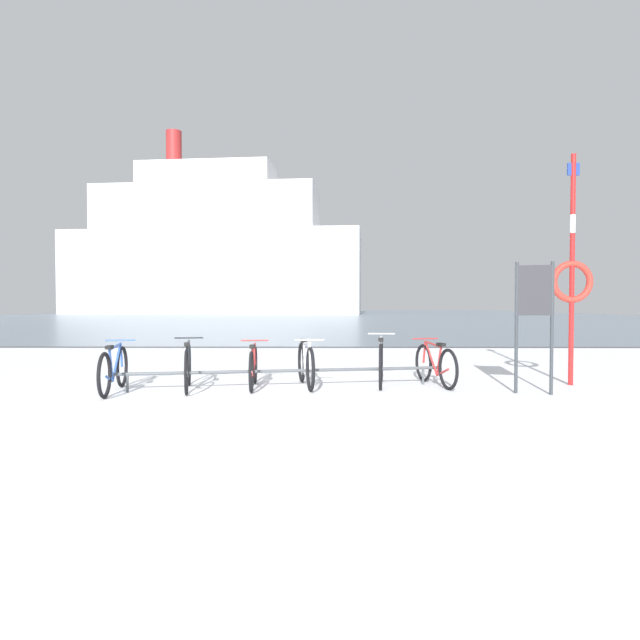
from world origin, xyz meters
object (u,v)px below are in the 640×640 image
object	(u,v)px
bicycle_4	(381,362)
rescue_post	(572,275)
bicycle_0	(114,369)
bicycle_5	(435,365)
bicycle_2	(253,367)
bicycle_1	(188,367)
bicycle_3	(306,364)
ferry_ship	(214,252)
info_sign	(534,304)

from	to	relation	value
bicycle_4	rescue_post	size ratio (longest dim) A/B	0.44
rescue_post	bicycle_0	bearing A→B (deg)	-173.77
bicycle_0	bicycle_5	world-z (taller)	bicycle_0
bicycle_2	bicycle_5	bearing A→B (deg)	5.65
bicycle_1	bicycle_5	size ratio (longest dim) A/B	1.04
bicycle_2	rescue_post	distance (m)	5.47
bicycle_3	bicycle_5	distance (m)	2.15
bicycle_3	ferry_ship	xyz separation A→B (m)	(-15.71, 69.59, 8.60)
bicycle_5	bicycle_1	bearing A→B (deg)	-173.04
bicycle_1	bicycle_0	bearing A→B (deg)	-166.59
rescue_post	ferry_ship	xyz separation A→B (m)	(-20.13, 69.40, 7.13)
bicycle_1	info_sign	bearing A→B (deg)	-3.84
bicycle_3	ferry_ship	bearing A→B (deg)	102.72
bicycle_4	rescue_post	bearing A→B (deg)	0.91
bicycle_2	bicycle_3	world-z (taller)	bicycle_3
bicycle_0	bicycle_1	bearing A→B (deg)	13.41
bicycle_3	bicycle_4	size ratio (longest dim) A/B	1.03
info_sign	ferry_ship	distance (m)	73.26
bicycle_0	ferry_ship	size ratio (longest dim) A/B	0.04
ferry_ship	bicycle_0	bearing A→B (deg)	-79.67
bicycle_5	rescue_post	world-z (taller)	rescue_post
bicycle_1	rescue_post	world-z (taller)	rescue_post
bicycle_5	bicycle_3	bearing A→B (deg)	-176.35
bicycle_5	info_sign	xyz separation A→B (m)	(1.30, -0.84, 1.00)
bicycle_4	bicycle_1	bearing A→B (deg)	-170.89
bicycle_5	info_sign	size ratio (longest dim) A/B	0.80
bicycle_1	rescue_post	distance (m)	6.45
bicycle_3	info_sign	distance (m)	3.65
bicycle_2	info_sign	world-z (taller)	info_sign
bicycle_1	ferry_ship	bearing A→B (deg)	101.22
bicycle_5	bicycle_4	bearing A→B (deg)	179.45
bicycle_2	bicycle_5	distance (m)	3.00
info_sign	rescue_post	bearing A→B (deg)	42.84
bicycle_5	rescue_post	size ratio (longest dim) A/B	0.42
bicycle_1	bicycle_5	bearing A→B (deg)	6.96
info_sign	rescue_post	world-z (taller)	rescue_post
bicycle_4	bicycle_5	xyz separation A→B (m)	(0.90, -0.01, -0.04)
bicycle_0	info_sign	distance (m)	6.44
bicycle_1	bicycle_2	size ratio (longest dim) A/B	1.05
bicycle_3	bicycle_2	bearing A→B (deg)	-169.29
bicycle_2	bicycle_3	size ratio (longest dim) A/B	0.92
bicycle_4	ferry_ship	xyz separation A→B (m)	(-16.96, 69.45, 8.58)
rescue_post	ferry_ship	bearing A→B (deg)	106.18
bicycle_3	bicycle_5	xyz separation A→B (m)	(2.14, 0.14, -0.02)
bicycle_0	rescue_post	xyz separation A→B (m)	(7.33, 0.80, 1.48)
bicycle_1	info_sign	distance (m)	5.39
ferry_ship	rescue_post	bearing A→B (deg)	-73.82
bicycle_2	rescue_post	world-z (taller)	rescue_post
bicycle_2	rescue_post	size ratio (longest dim) A/B	0.42
bicycle_1	bicycle_5	xyz separation A→B (m)	(3.99, 0.49, -0.02)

